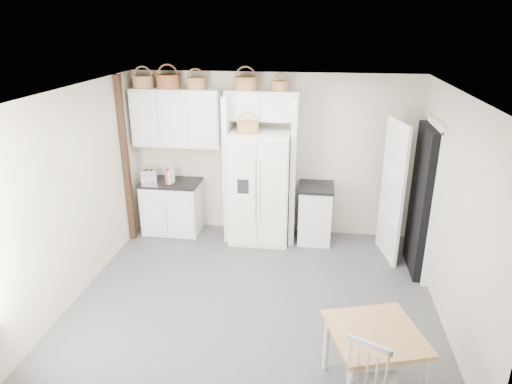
# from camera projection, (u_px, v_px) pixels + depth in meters

# --- Properties ---
(floor) EXTENTS (4.50, 4.50, 0.00)m
(floor) POSITION_uv_depth(u_px,v_px,m) (255.00, 294.00, 5.91)
(floor) COLOR #3C3C41
(floor) RESTS_ON ground
(ceiling) EXTENTS (4.50, 4.50, 0.00)m
(ceiling) POSITION_uv_depth(u_px,v_px,m) (255.00, 91.00, 4.99)
(ceiling) COLOR white
(ceiling) RESTS_ON wall_back
(wall_back) EXTENTS (4.50, 0.00, 4.50)m
(wall_back) POSITION_uv_depth(u_px,v_px,m) (273.00, 155.00, 7.30)
(wall_back) COLOR beige
(wall_back) RESTS_ON floor
(wall_left) EXTENTS (0.00, 4.00, 4.00)m
(wall_left) POSITION_uv_depth(u_px,v_px,m) (79.00, 192.00, 5.74)
(wall_left) COLOR beige
(wall_left) RESTS_ON floor
(wall_right) EXTENTS (0.00, 4.00, 4.00)m
(wall_right) POSITION_uv_depth(u_px,v_px,m) (452.00, 211.00, 5.16)
(wall_right) COLOR beige
(wall_right) RESTS_ON floor
(refrigerator) EXTENTS (0.91, 0.73, 1.76)m
(refrigerator) POSITION_uv_depth(u_px,v_px,m) (260.00, 187.00, 7.13)
(refrigerator) COLOR white
(refrigerator) RESTS_ON floor
(base_cab_left) EXTENTS (0.91, 0.57, 0.84)m
(base_cab_left) POSITION_uv_depth(u_px,v_px,m) (172.00, 208.00, 7.55)
(base_cab_left) COLOR silver
(base_cab_left) RESTS_ON floor
(base_cab_right) EXTENTS (0.50, 0.60, 0.88)m
(base_cab_right) POSITION_uv_depth(u_px,v_px,m) (315.00, 214.00, 7.24)
(base_cab_right) COLOR silver
(base_cab_right) RESTS_ON floor
(dining_table) EXTENTS (1.00, 1.00, 0.67)m
(dining_table) POSITION_uv_depth(u_px,v_px,m) (372.00, 361.00, 4.28)
(dining_table) COLOR #A16E40
(dining_table) RESTS_ON floor
(windsor_chair) EXTENTS (0.57, 0.55, 0.90)m
(windsor_chair) POSITION_uv_depth(u_px,v_px,m) (372.00, 374.00, 3.97)
(windsor_chair) COLOR silver
(windsor_chair) RESTS_ON floor
(counter_left) EXTENTS (0.95, 0.61, 0.04)m
(counter_left) POSITION_uv_depth(u_px,v_px,m) (171.00, 183.00, 7.39)
(counter_left) COLOR black
(counter_left) RESTS_ON base_cab_left
(counter_right) EXTENTS (0.54, 0.64, 0.04)m
(counter_right) POSITION_uv_depth(u_px,v_px,m) (316.00, 187.00, 7.07)
(counter_right) COLOR black
(counter_right) RESTS_ON base_cab_right
(toaster) EXTENTS (0.28, 0.20, 0.18)m
(toaster) POSITION_uv_depth(u_px,v_px,m) (149.00, 175.00, 7.40)
(toaster) COLOR silver
(toaster) RESTS_ON counter_left
(cookbook_red) EXTENTS (0.05, 0.16, 0.24)m
(cookbook_red) POSITION_uv_depth(u_px,v_px,m) (167.00, 176.00, 7.27)
(cookbook_red) COLOR #BB312A
(cookbook_red) RESTS_ON counter_left
(cookbook_cream) EXTENTS (0.07, 0.15, 0.22)m
(cookbook_cream) POSITION_uv_depth(u_px,v_px,m) (171.00, 177.00, 7.26)
(cookbook_cream) COLOR silver
(cookbook_cream) RESTS_ON counter_left
(basket_upper_a) EXTENTS (0.32, 0.32, 0.18)m
(basket_upper_a) POSITION_uv_depth(u_px,v_px,m) (143.00, 82.00, 7.00)
(basket_upper_a) COLOR brown
(basket_upper_a) RESTS_ON upper_cabinet
(basket_upper_b) EXTENTS (0.35, 0.35, 0.21)m
(basket_upper_b) POSITION_uv_depth(u_px,v_px,m) (168.00, 81.00, 6.94)
(basket_upper_b) COLOR maroon
(basket_upper_b) RESTS_ON upper_cabinet
(basket_upper_c) EXTENTS (0.30, 0.30, 0.17)m
(basket_upper_c) POSITION_uv_depth(u_px,v_px,m) (196.00, 83.00, 6.89)
(basket_upper_c) COLOR brown
(basket_upper_c) RESTS_ON upper_cabinet
(basket_bridge_a) EXTENTS (0.34, 0.34, 0.19)m
(basket_bridge_a) POSITION_uv_depth(u_px,v_px,m) (246.00, 83.00, 6.79)
(basket_bridge_a) COLOR brown
(basket_bridge_a) RESTS_ON bridge_cabinet
(basket_bridge_b) EXTENTS (0.25, 0.25, 0.14)m
(basket_bridge_b) POSITION_uv_depth(u_px,v_px,m) (280.00, 86.00, 6.73)
(basket_bridge_b) COLOR brown
(basket_bridge_b) RESTS_ON bridge_cabinet
(basket_fridge_a) EXTENTS (0.32, 0.32, 0.17)m
(basket_fridge_a) POSITION_uv_depth(u_px,v_px,m) (248.00, 127.00, 6.71)
(basket_fridge_a) COLOR brown
(basket_fridge_a) RESTS_ON refrigerator
(upper_cabinet) EXTENTS (1.40, 0.34, 0.90)m
(upper_cabinet) POSITION_uv_depth(u_px,v_px,m) (177.00, 118.00, 7.13)
(upper_cabinet) COLOR silver
(upper_cabinet) RESTS_ON wall_back
(bridge_cabinet) EXTENTS (1.12, 0.34, 0.45)m
(bridge_cabinet) POSITION_uv_depth(u_px,v_px,m) (262.00, 105.00, 6.87)
(bridge_cabinet) COLOR silver
(bridge_cabinet) RESTS_ON wall_back
(fridge_panel_left) EXTENTS (0.08, 0.60, 2.30)m
(fridge_panel_left) POSITION_uv_depth(u_px,v_px,m) (229.00, 168.00, 7.16)
(fridge_panel_left) COLOR silver
(fridge_panel_left) RESTS_ON floor
(fridge_panel_right) EXTENTS (0.08, 0.60, 2.30)m
(fridge_panel_right) POSITION_uv_depth(u_px,v_px,m) (294.00, 171.00, 7.03)
(fridge_panel_right) COLOR silver
(fridge_panel_right) RESTS_ON floor
(trim_post) EXTENTS (0.09, 0.09, 2.60)m
(trim_post) POSITION_uv_depth(u_px,v_px,m) (126.00, 161.00, 6.98)
(trim_post) COLOR black
(trim_post) RESTS_ON floor
(doorway_void) EXTENTS (0.18, 0.85, 2.05)m
(doorway_void) POSITION_uv_depth(u_px,v_px,m) (423.00, 201.00, 6.20)
(doorway_void) COLOR black
(doorway_void) RESTS_ON floor
(door_slab) EXTENTS (0.21, 0.79, 2.05)m
(door_slab) POSITION_uv_depth(u_px,v_px,m) (392.00, 191.00, 6.55)
(door_slab) COLOR white
(door_slab) RESTS_ON floor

